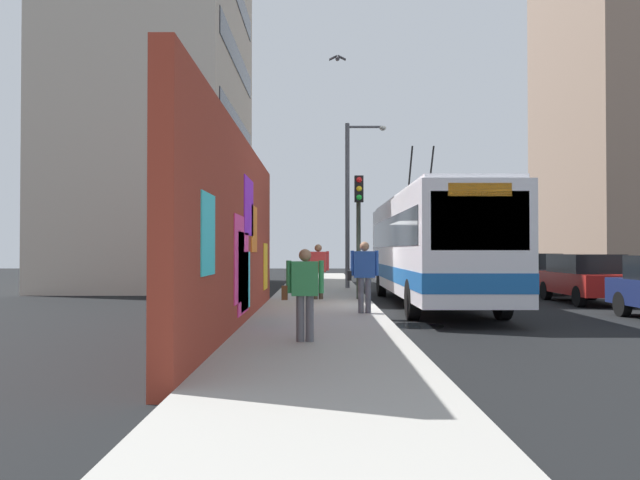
{
  "coord_description": "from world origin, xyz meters",
  "views": [
    {
      "loc": [
        -17.86,
        1.57,
        1.71
      ],
      "look_at": [
        2.04,
        1.58,
        2.04
      ],
      "focal_mm": 34.72,
      "sensor_mm": 36.0,
      "label": 1
    }
  ],
  "objects_px": {
    "parked_car_red": "(585,277)",
    "pedestrian_midblock": "(318,267)",
    "street_lamp": "(352,194)",
    "city_bus": "(429,245)",
    "pedestrian_near_wall": "(304,288)",
    "parked_car_black": "(490,268)",
    "pedestrian_at_curb": "(364,271)",
    "traffic_light": "(359,215)",
    "parked_car_dark_gray": "(530,272)"
  },
  "relations": [
    {
      "from": "parked_car_dark_gray",
      "to": "pedestrian_midblock",
      "type": "relative_size",
      "value": 2.81
    },
    {
      "from": "street_lamp",
      "to": "parked_car_black",
      "type": "bearing_deg",
      "value": -52.41
    },
    {
      "from": "parked_car_black",
      "to": "traffic_light",
      "type": "height_order",
      "value": "traffic_light"
    },
    {
      "from": "pedestrian_midblock",
      "to": "street_lamp",
      "type": "bearing_deg",
      "value": -13.11
    },
    {
      "from": "city_bus",
      "to": "parked_car_black",
      "type": "bearing_deg",
      "value": -23.22
    },
    {
      "from": "parked_car_dark_gray",
      "to": "pedestrian_near_wall",
      "type": "height_order",
      "value": "pedestrian_near_wall"
    },
    {
      "from": "pedestrian_near_wall",
      "to": "city_bus",
      "type": "bearing_deg",
      "value": -23.18
    },
    {
      "from": "parked_car_dark_gray",
      "to": "city_bus",
      "type": "bearing_deg",
      "value": 139.95
    },
    {
      "from": "city_bus",
      "to": "parked_car_dark_gray",
      "type": "xyz_separation_m",
      "value": [
        6.19,
        -5.2,
        -1.03
      ]
    },
    {
      "from": "parked_car_red",
      "to": "pedestrian_midblock",
      "type": "bearing_deg",
      "value": 91.82
    },
    {
      "from": "street_lamp",
      "to": "pedestrian_midblock",
      "type": "bearing_deg",
      "value": 166.89
    },
    {
      "from": "parked_car_red",
      "to": "pedestrian_midblock",
      "type": "xyz_separation_m",
      "value": [
        -0.28,
        8.64,
        0.35
      ]
    },
    {
      "from": "parked_car_dark_gray",
      "to": "parked_car_black",
      "type": "height_order",
      "value": "same"
    },
    {
      "from": "parked_car_red",
      "to": "street_lamp",
      "type": "relative_size",
      "value": 0.61
    },
    {
      "from": "parked_car_red",
      "to": "parked_car_dark_gray",
      "type": "relative_size",
      "value": 0.84
    },
    {
      "from": "pedestrian_at_curb",
      "to": "pedestrian_near_wall",
      "type": "height_order",
      "value": "pedestrian_at_curb"
    },
    {
      "from": "parked_car_black",
      "to": "pedestrian_near_wall",
      "type": "bearing_deg",
      "value": 156.79
    },
    {
      "from": "parked_car_red",
      "to": "pedestrian_near_wall",
      "type": "distance_m",
      "value": 12.92
    },
    {
      "from": "parked_car_dark_gray",
      "to": "street_lamp",
      "type": "bearing_deg",
      "value": 87.35
    },
    {
      "from": "parked_car_dark_gray",
      "to": "pedestrian_near_wall",
      "type": "distance_m",
      "value": 17.15
    },
    {
      "from": "pedestrian_at_curb",
      "to": "pedestrian_near_wall",
      "type": "relative_size",
      "value": 1.12
    },
    {
      "from": "city_bus",
      "to": "pedestrian_near_wall",
      "type": "bearing_deg",
      "value": 156.82
    },
    {
      "from": "pedestrian_midblock",
      "to": "city_bus",
      "type": "bearing_deg",
      "value": -100.41
    },
    {
      "from": "city_bus",
      "to": "parked_car_red",
      "type": "distance_m",
      "value": 5.38
    },
    {
      "from": "parked_car_black",
      "to": "pedestrian_at_curb",
      "type": "xyz_separation_m",
      "value": [
        -15.84,
        7.48,
        0.37
      ]
    },
    {
      "from": "pedestrian_at_curb",
      "to": "pedestrian_midblock",
      "type": "bearing_deg",
      "value": 14.88
    },
    {
      "from": "parked_car_red",
      "to": "parked_car_dark_gray",
      "type": "height_order",
      "value": "same"
    },
    {
      "from": "parked_car_red",
      "to": "parked_car_black",
      "type": "bearing_deg",
      "value": -0.0
    },
    {
      "from": "parked_car_red",
      "to": "pedestrian_midblock",
      "type": "distance_m",
      "value": 8.65
    },
    {
      "from": "parked_car_red",
      "to": "street_lamp",
      "type": "xyz_separation_m",
      "value": [
        5.62,
        7.27,
        3.23
      ]
    },
    {
      "from": "pedestrian_near_wall",
      "to": "traffic_light",
      "type": "xyz_separation_m",
      "value": [
        9.09,
        -1.49,
        1.75
      ]
    },
    {
      "from": "parked_car_dark_gray",
      "to": "pedestrian_midblock",
      "type": "xyz_separation_m",
      "value": [
        -5.55,
        8.64,
        0.35
      ]
    },
    {
      "from": "parked_car_red",
      "to": "traffic_light",
      "type": "height_order",
      "value": "traffic_light"
    },
    {
      "from": "parked_car_dark_gray",
      "to": "pedestrian_near_wall",
      "type": "relative_size",
      "value": 3.11
    },
    {
      "from": "pedestrian_at_curb",
      "to": "city_bus",
      "type": "bearing_deg",
      "value": -31.53
    },
    {
      "from": "parked_car_black",
      "to": "city_bus",
      "type": "bearing_deg",
      "value": 156.78
    },
    {
      "from": "street_lamp",
      "to": "pedestrian_at_curb",
      "type": "bearing_deg",
      "value": 178.8
    },
    {
      "from": "pedestrian_at_curb",
      "to": "traffic_light",
      "type": "distance_m",
      "value": 4.6
    },
    {
      "from": "street_lamp",
      "to": "city_bus",
      "type": "bearing_deg",
      "value": -162.4
    },
    {
      "from": "pedestrian_at_curb",
      "to": "pedestrian_near_wall",
      "type": "xyz_separation_m",
      "value": [
        -4.79,
        1.36,
        -0.13
      ]
    },
    {
      "from": "pedestrian_at_curb",
      "to": "street_lamp",
      "type": "xyz_separation_m",
      "value": [
        10.25,
        -0.21,
        2.86
      ]
    },
    {
      "from": "parked_car_dark_gray",
      "to": "pedestrian_near_wall",
      "type": "xyz_separation_m",
      "value": [
        -14.7,
        8.84,
        0.23
      ]
    },
    {
      "from": "parked_car_black",
      "to": "pedestrian_at_curb",
      "type": "relative_size",
      "value": 2.34
    },
    {
      "from": "city_bus",
      "to": "pedestrian_midblock",
      "type": "xyz_separation_m",
      "value": [
        0.63,
        3.44,
        -0.68
      ]
    },
    {
      "from": "city_bus",
      "to": "pedestrian_near_wall",
      "type": "relative_size",
      "value": 7.69
    },
    {
      "from": "pedestrian_near_wall",
      "to": "traffic_light",
      "type": "height_order",
      "value": "traffic_light"
    },
    {
      "from": "city_bus",
      "to": "pedestrian_near_wall",
      "type": "height_order",
      "value": "city_bus"
    },
    {
      "from": "pedestrian_midblock",
      "to": "pedestrian_at_curb",
      "type": "bearing_deg",
      "value": -165.12
    },
    {
      "from": "parked_car_black",
      "to": "pedestrian_midblock",
      "type": "xyz_separation_m",
      "value": [
        -11.49,
        8.64,
        0.35
      ]
    },
    {
      "from": "parked_car_dark_gray",
      "to": "traffic_light",
      "type": "bearing_deg",
      "value": 127.33
    }
  ]
}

